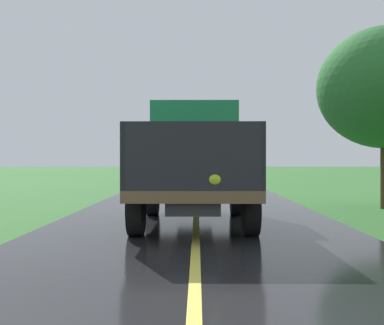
{
  "coord_description": "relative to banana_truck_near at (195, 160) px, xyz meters",
  "views": [
    {
      "loc": [
        0.03,
        -2.3,
        1.48
      ],
      "look_at": [
        -0.11,
        10.37,
        1.4
      ],
      "focal_mm": 46.78,
      "sensor_mm": 36.0,
      "label": 1
    }
  ],
  "objects": [
    {
      "name": "banana_truck_near",
      "position": [
        0.0,
        0.0,
        0.0
      ],
      "size": [
        2.38,
        5.84,
        2.8
      ],
      "color": "#2D2D30",
      "rests_on": "road_surface"
    }
  ]
}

